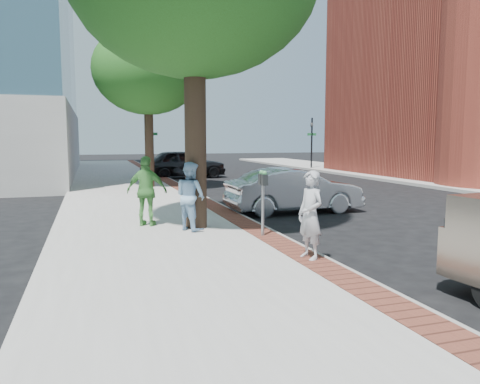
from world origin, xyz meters
name	(u,v)px	position (x,y,z in m)	size (l,w,h in m)	color
ground	(244,249)	(0.00, 0.00, 0.00)	(120.00, 120.00, 0.00)	black
sidewalk	(136,200)	(-1.50, 8.00, 0.07)	(5.00, 60.00, 0.15)	#9E9991
brick_strip	(195,196)	(0.70, 8.00, 0.15)	(0.60, 60.00, 0.01)	brown
curb	(204,198)	(1.05, 8.00, 0.07)	(0.10, 60.00, 0.15)	gray
signal_near	(152,139)	(0.90, 22.00, 2.25)	(0.70, 0.15, 3.80)	black
signal_far	(312,139)	(12.50, 22.00, 2.25)	(0.70, 0.15, 3.80)	black
tree_far	(148,70)	(-0.50, 12.00, 5.30)	(4.80, 4.80, 7.14)	black
parking_meter	(263,189)	(0.60, 0.44, 1.21)	(0.12, 0.32, 1.47)	gray
person_gray	(310,215)	(0.72, -1.70, 0.95)	(0.59, 0.38, 1.61)	#A6A6AB
person_officer	(190,196)	(-0.80, 1.62, 0.97)	(0.79, 0.62, 1.63)	#89B2D4
person_green	(147,191)	(-1.72, 2.47, 1.02)	(1.02, 0.43, 1.75)	#509C47
sedan_silver	(294,191)	(3.02, 4.10, 0.70)	(1.48, 4.25, 1.40)	silver
bg_car	(183,164)	(2.16, 17.83, 0.84)	(1.98, 4.91, 1.67)	black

